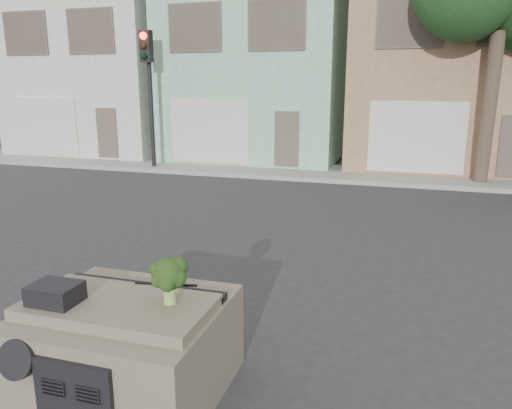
% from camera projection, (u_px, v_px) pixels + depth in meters
% --- Properties ---
extents(ground_plane, '(120.00, 120.00, 0.00)m').
position_uv_depth(ground_plane, '(227.00, 286.00, 8.27)').
color(ground_plane, '#303033').
rests_on(ground_plane, ground).
extents(sidewalk, '(40.00, 3.00, 0.15)m').
position_uv_depth(sidewalk, '(328.00, 173.00, 17.99)').
color(sidewalk, gray).
rests_on(sidewalk, ground).
extents(townhouse_white, '(7.20, 8.20, 7.55)m').
position_uv_depth(townhouse_white, '(116.00, 71.00, 23.95)').
color(townhouse_white, silver).
rests_on(townhouse_white, ground).
extents(townhouse_mint, '(7.20, 8.20, 7.55)m').
position_uv_depth(townhouse_mint, '(266.00, 70.00, 21.81)').
color(townhouse_mint, '#91C2A1').
rests_on(townhouse_mint, ground).
extents(townhouse_tan, '(7.20, 8.20, 7.55)m').
position_uv_depth(townhouse_tan, '(448.00, 69.00, 19.67)').
color(townhouse_tan, '#9F7655').
rests_on(townhouse_tan, ground).
extents(traffic_signal, '(0.40, 0.40, 5.10)m').
position_uv_depth(traffic_signal, '(150.00, 102.00, 18.32)').
color(traffic_signal, black).
rests_on(traffic_signal, ground).
extents(tree_near, '(4.40, 4.00, 8.50)m').
position_uv_depth(tree_near, '(495.00, 48.00, 14.91)').
color(tree_near, '#1B3D1A').
rests_on(tree_near, ground).
extents(car_dashboard, '(2.00, 1.80, 1.12)m').
position_uv_depth(car_dashboard, '(128.00, 344.00, 5.35)').
color(car_dashboard, '#726853').
rests_on(car_dashboard, ground).
extents(instrument_hump, '(0.48, 0.38, 0.20)m').
position_uv_depth(instrument_hump, '(55.00, 293.00, 5.03)').
color(instrument_hump, black).
rests_on(instrument_hump, car_dashboard).
extents(wiper_arm, '(0.69, 0.15, 0.02)m').
position_uv_depth(wiper_arm, '(166.00, 284.00, 5.48)').
color(wiper_arm, black).
rests_on(wiper_arm, car_dashboard).
extents(broccoli, '(0.54, 0.54, 0.49)m').
position_uv_depth(broccoli, '(169.00, 280.00, 4.98)').
color(broccoli, '#1B3210').
rests_on(broccoli, car_dashboard).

